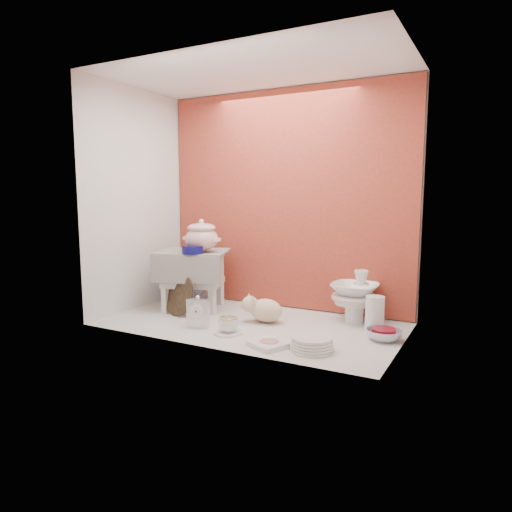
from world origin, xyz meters
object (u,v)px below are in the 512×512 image
(floral_platter, at_px, (191,275))
(blue_white_vase, at_px, (195,282))
(crystal_bowl, at_px, (384,335))
(porcelain_tower, at_px, (355,296))
(dinner_plate_stack, at_px, (312,343))
(step_stool, at_px, (193,280))
(soup_tureen, at_px, (202,235))
(mantel_clock, at_px, (198,312))
(gold_rim_teacup, at_px, (228,324))
(plush_pig, at_px, (266,310))

(floral_platter, distance_m, blue_white_vase, 0.06)
(crystal_bowl, distance_m, porcelain_tower, 0.40)
(dinner_plate_stack, bearing_deg, floral_platter, 152.99)
(step_stool, distance_m, soup_tureen, 0.33)
(step_stool, height_order, dinner_plate_stack, step_stool)
(soup_tureen, relative_size, mantel_clock, 1.36)
(soup_tureen, height_order, blue_white_vase, soup_tureen)
(gold_rim_teacup, bearing_deg, mantel_clock, 174.44)
(blue_white_vase, bearing_deg, crystal_bowl, -11.51)
(porcelain_tower, bearing_deg, step_stool, -169.72)
(step_stool, height_order, crystal_bowl, step_stool)
(gold_rim_teacup, xyz_separation_m, porcelain_tower, (0.56, 0.58, 0.11))
(blue_white_vase, height_order, mantel_clock, blue_white_vase)
(step_stool, bearing_deg, mantel_clock, -72.01)
(mantel_clock, distance_m, dinner_plate_stack, 0.75)
(mantel_clock, relative_size, gold_rim_teacup, 1.73)
(plush_pig, relative_size, dinner_plate_stack, 1.19)
(soup_tureen, xyz_separation_m, crystal_bowl, (1.23, -0.06, -0.49))
(blue_white_vase, xyz_separation_m, crystal_bowl, (1.47, -0.30, -0.11))
(floral_platter, relative_size, plush_pig, 1.44)
(step_stool, xyz_separation_m, crystal_bowl, (1.33, -0.09, -0.17))
(step_stool, xyz_separation_m, soup_tureen, (0.10, -0.03, 0.31))
(floral_platter, distance_m, plush_pig, 0.81)
(porcelain_tower, bearing_deg, mantel_clock, -144.53)
(blue_white_vase, relative_size, porcelain_tower, 0.84)
(dinner_plate_stack, distance_m, porcelain_tower, 0.64)
(mantel_clock, relative_size, dinner_plate_stack, 0.85)
(floral_platter, height_order, dinner_plate_stack, floral_platter)
(step_stool, relative_size, soup_tureen, 1.76)
(soup_tureen, bearing_deg, mantel_clock, -59.27)
(floral_platter, xyz_separation_m, mantel_clock, (0.45, -0.54, -0.10))
(soup_tureen, height_order, dinner_plate_stack, soup_tureen)
(plush_pig, distance_m, gold_rim_teacup, 0.32)
(plush_pig, height_order, gold_rim_teacup, plush_pig)
(step_stool, relative_size, mantel_clock, 2.40)
(gold_rim_teacup, bearing_deg, step_stool, 143.26)
(gold_rim_teacup, bearing_deg, plush_pig, 74.37)
(soup_tureen, distance_m, mantel_clock, 0.57)
(soup_tureen, xyz_separation_m, porcelain_tower, (0.99, 0.23, -0.35))
(step_stool, xyz_separation_m, plush_pig, (0.60, -0.08, -0.12))
(step_stool, bearing_deg, dinner_plate_stack, -43.33)
(crystal_bowl, bearing_deg, dinner_plate_stack, -129.75)
(gold_rim_teacup, bearing_deg, blue_white_vase, 137.77)
(blue_white_vase, relative_size, dinner_plate_stack, 1.23)
(crystal_bowl, height_order, porcelain_tower, porcelain_tower)
(gold_rim_teacup, xyz_separation_m, crystal_bowl, (0.81, 0.30, -0.03))
(step_stool, distance_m, mantel_clock, 0.48)
(step_stool, distance_m, blue_white_vase, 0.27)
(blue_white_vase, relative_size, crystal_bowl, 1.45)
(floral_platter, relative_size, dinner_plate_stack, 1.71)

